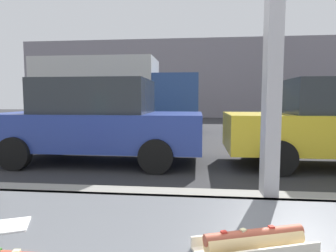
% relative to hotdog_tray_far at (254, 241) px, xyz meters
% --- Properties ---
extents(ground_plane, '(60.00, 60.00, 0.00)m').
position_rel_hotdog_tray_far_xyz_m(ground_plane, '(0.13, 8.32, -1.03)').
color(ground_plane, '#2D2D30').
extents(sidewalk_strip, '(16.00, 2.80, 0.11)m').
position_rel_hotdog_tray_far_xyz_m(sidewalk_strip, '(0.13, 1.92, -0.98)').
color(sidewalk_strip, gray).
rests_on(sidewalk_strip, ground).
extents(building_facade_far, '(28.00, 1.20, 5.93)m').
position_rel_hotdog_tray_far_xyz_m(building_facade_far, '(0.13, 21.87, 1.93)').
color(building_facade_far, gray).
rests_on(building_facade_far, ground).
extents(hotdog_tray_far, '(0.28, 0.17, 0.05)m').
position_rel_hotdog_tray_far_xyz_m(hotdog_tray_far, '(0.00, 0.00, 0.00)').
color(hotdog_tray_far, beige).
rests_on(hotdog_tray_far, window_counter).
extents(napkin_wrapper, '(0.15, 0.13, 0.00)m').
position_rel_hotdog_tray_far_xyz_m(napkin_wrapper, '(-0.63, 0.06, -0.02)').
color(napkin_wrapper, white).
rests_on(napkin_wrapper, window_counter).
extents(parked_car_blue, '(4.39, 2.03, 1.77)m').
position_rel_hotdog_tray_far_xyz_m(parked_car_blue, '(-2.25, 5.38, -0.14)').
color(parked_car_blue, '#283D93').
rests_on(parked_car_blue, ground).
extents(box_truck, '(6.61, 2.44, 3.02)m').
position_rel_hotdog_tray_far_xyz_m(box_truck, '(-3.57, 11.10, 0.60)').
color(box_truck, beige).
rests_on(box_truck, ground).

